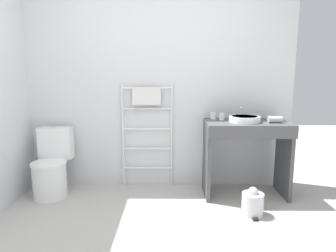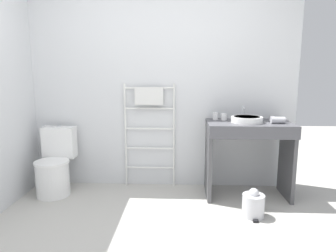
{
  "view_description": "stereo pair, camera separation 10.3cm",
  "coord_description": "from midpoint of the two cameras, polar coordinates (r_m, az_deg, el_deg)",
  "views": [
    {
      "loc": [
        0.17,
        -2.0,
        1.38
      ],
      "look_at": [
        0.15,
        0.8,
        0.89
      ],
      "focal_mm": 32.0,
      "sensor_mm": 36.0,
      "label": 1
    },
    {
      "loc": [
        0.28,
        -2.0,
        1.38
      ],
      "look_at": [
        0.15,
        0.8,
        0.89
      ],
      "focal_mm": 32.0,
      "sensor_mm": 36.0,
      "label": 2
    }
  ],
  "objects": [
    {
      "name": "wall_back",
      "position": [
        3.66,
        -3.11,
        9.33
      ],
      "size": [
        3.29,
        0.12,
        2.68
      ],
      "primitive_type": "cube",
      "color": "silver",
      "rests_on": "ground_plane"
    },
    {
      "name": "toilet",
      "position": [
        3.71,
        -22.05,
        -7.48
      ],
      "size": [
        0.38,
        0.53,
        0.77
      ],
      "color": "white",
      "rests_on": "ground_plane"
    },
    {
      "name": "towel_radiator",
      "position": [
        3.6,
        -4.85,
        2.12
      ],
      "size": [
        0.62,
        0.06,
        1.26
      ],
      "color": "white",
      "rests_on": "ground_plane"
    },
    {
      "name": "vanity_counter",
      "position": [
        3.46,
        13.83,
        -3.79
      ],
      "size": [
        0.92,
        0.56,
        0.85
      ],
      "color": "#4C4C51",
      "rests_on": "ground_plane"
    },
    {
      "name": "sink_basin",
      "position": [
        3.38,
        13.54,
        1.33
      ],
      "size": [
        0.34,
        0.34,
        0.07
      ],
      "color": "white",
      "rests_on": "vanity_counter"
    },
    {
      "name": "faucet",
      "position": [
        3.55,
        12.91,
        2.75
      ],
      "size": [
        0.02,
        0.1,
        0.15
      ],
      "color": "silver",
      "rests_on": "vanity_counter"
    },
    {
      "name": "cup_near_wall",
      "position": [
        3.51,
        7.79,
        1.93
      ],
      "size": [
        0.06,
        0.06,
        0.08
      ],
      "color": "white",
      "rests_on": "vanity_counter"
    },
    {
      "name": "cup_near_edge",
      "position": [
        3.48,
        9.38,
        1.79
      ],
      "size": [
        0.06,
        0.06,
        0.08
      ],
      "color": "white",
      "rests_on": "vanity_counter"
    },
    {
      "name": "hair_dryer",
      "position": [
        3.43,
        18.99,
        1.21
      ],
      "size": [
        0.19,
        0.17,
        0.07
      ],
      "color": "#B7B7BC",
      "rests_on": "vanity_counter"
    },
    {
      "name": "trash_bin",
      "position": [
        3.14,
        14.88,
        -14.04
      ],
      "size": [
        0.21,
        0.25,
        0.29
      ],
      "color": "silver",
      "rests_on": "ground_plane"
    }
  ]
}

